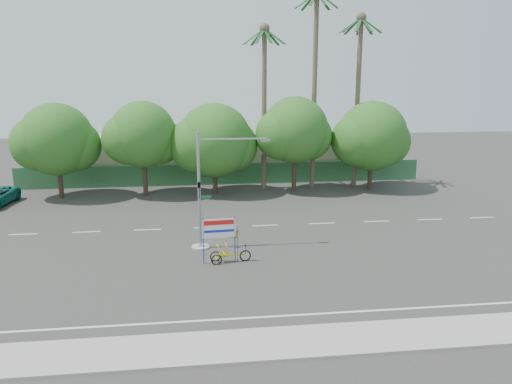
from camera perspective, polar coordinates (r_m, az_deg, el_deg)
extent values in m
plane|color=#33302D|center=(26.85, -0.81, -9.03)|extent=(120.00, 120.00, 0.00)
cube|color=gray|center=(20.14, 1.61, -16.96)|extent=(50.00, 2.40, 0.12)
cube|color=#336B3D|center=(47.17, -3.64, 2.06)|extent=(38.00, 0.08, 2.00)
cube|color=beige|center=(51.87, -15.09, 3.78)|extent=(12.00, 8.00, 4.00)
cube|color=beige|center=(52.47, 4.82, 4.08)|extent=(14.00, 8.00, 3.60)
cylinder|color=#473828|center=(44.97, -21.49, 1.58)|extent=(0.40, 0.40, 3.52)
sphere|color=#2A5A1A|center=(44.48, -21.84, 5.61)|extent=(6.00, 6.00, 6.00)
sphere|color=#2A5A1A|center=(44.51, -19.99, 5.04)|extent=(4.32, 4.32, 4.32)
sphere|color=#2A5A1A|center=(44.64, -23.56, 5.07)|extent=(4.56, 4.56, 4.56)
cylinder|color=#473828|center=(43.71, -12.58, 2.02)|extent=(0.40, 0.40, 3.74)
sphere|color=#2A5A1A|center=(43.19, -12.81, 6.45)|extent=(5.60, 5.60, 5.60)
sphere|color=#2A5A1A|center=(43.45, -11.07, 5.78)|extent=(4.03, 4.03, 4.03)
sphere|color=#2A5A1A|center=(43.13, -14.49, 5.89)|extent=(4.26, 4.26, 4.26)
cylinder|color=#473828|center=(43.57, -4.69, 1.97)|extent=(0.40, 0.40, 3.30)
sphere|color=#2A5A1A|center=(43.08, -4.77, 5.88)|extent=(6.40, 6.40, 6.40)
sphere|color=#2A5A1A|center=(43.52, -2.87, 5.29)|extent=(4.61, 4.61, 4.61)
sphere|color=#2A5A1A|center=(42.84, -6.68, 5.39)|extent=(4.86, 4.86, 4.86)
cylinder|color=#473828|center=(44.33, 4.39, 2.55)|extent=(0.40, 0.40, 3.87)
sphere|color=#2A5A1A|center=(43.81, 4.47, 7.08)|extent=(5.80, 5.80, 5.80)
sphere|color=#2A5A1A|center=(44.45, 6.04, 6.33)|extent=(4.18, 4.18, 4.18)
sphere|color=#2A5A1A|center=(43.37, 2.82, 6.57)|extent=(4.41, 4.41, 4.41)
cylinder|color=#473828|center=(46.25, 12.92, 2.42)|extent=(0.40, 0.40, 3.43)
sphere|color=#2A5A1A|center=(45.78, 13.13, 6.26)|extent=(6.20, 6.20, 6.20)
sphere|color=#2A5A1A|center=(46.62, 14.58, 5.62)|extent=(4.46, 4.46, 4.46)
sphere|color=#2A5A1A|center=(45.13, 11.54, 5.84)|extent=(4.71, 4.71, 4.71)
cylinder|color=#70604C|center=(45.48, 6.68, 11.11)|extent=(0.44, 0.44, 17.00)
cube|color=#1C4C21|center=(46.08, 8.18, 20.87)|extent=(1.91, 0.28, 1.36)
cube|color=#1C4C21|center=(46.61, 7.69, 20.79)|extent=(1.65, 1.44, 1.36)
cube|color=#1C4C21|center=(46.79, 6.88, 20.79)|extent=(0.61, 1.93, 1.36)
cube|color=#1C4C21|center=(46.54, 6.10, 20.85)|extent=(1.20, 1.80, 1.36)
cube|color=#1C4C21|center=(45.97, 5.71, 20.95)|extent=(1.89, 0.92, 1.36)
cylinder|color=#70604C|center=(46.63, 11.50, 9.75)|extent=(0.44, 0.44, 15.00)
sphere|color=#70604C|center=(46.79, 11.94, 18.95)|extent=(0.90, 0.90, 0.90)
cube|color=#1C4C21|center=(47.03, 13.05, 18.06)|extent=(1.91, 0.28, 1.36)
cube|color=#1C4C21|center=(47.53, 12.53, 18.03)|extent=(1.65, 1.44, 1.36)
cube|color=#1C4C21|center=(47.66, 11.73, 18.06)|extent=(0.61, 1.93, 1.36)
cube|color=#1C4C21|center=(47.36, 11.01, 18.12)|extent=(1.20, 1.80, 1.36)
cube|color=#1C4C21|center=(46.77, 10.69, 18.20)|extent=(1.89, 0.92, 1.36)
cube|color=#1C4C21|center=(46.15, 10.94, 18.25)|extent=(1.89, 0.92, 1.36)
cube|color=#1C4C21|center=(45.81, 11.66, 18.26)|extent=(1.20, 1.80, 1.36)
cube|color=#1C4C21|center=(45.91, 12.50, 18.21)|extent=(0.61, 1.93, 1.36)
cube|color=#1C4C21|center=(46.39, 13.04, 18.13)|extent=(1.65, 1.44, 1.36)
cylinder|color=#70604C|center=(44.72, 0.94, 9.23)|extent=(0.44, 0.44, 14.00)
sphere|color=#70604C|center=(44.77, 0.97, 18.20)|extent=(0.90, 0.90, 0.90)
cube|color=#1C4C21|center=(44.85, 2.22, 17.34)|extent=(1.91, 0.28, 1.36)
cube|color=#1C4C21|center=(45.42, 1.80, 17.29)|extent=(1.65, 1.44, 1.36)
cube|color=#1C4C21|center=(45.65, 1.01, 17.28)|extent=(0.61, 1.93, 1.36)
cube|color=#1C4C21|center=(45.46, 0.21, 17.30)|extent=(1.20, 1.80, 1.36)
cube|color=#1C4C21|center=(44.92, -0.26, 17.34)|extent=(1.89, 0.92, 1.36)
cube|color=#1C4C21|center=(44.28, -0.16, 17.40)|extent=(1.89, 0.92, 1.36)
cube|color=#1C4C21|center=(43.85, 0.49, 17.44)|extent=(1.20, 1.80, 1.36)
cube|color=#1C4C21|center=(43.82, 1.37, 17.44)|extent=(0.61, 1.93, 1.36)
cube|color=#1C4C21|center=(44.22, 2.05, 17.40)|extent=(1.65, 1.44, 1.36)
cylinder|color=gray|center=(30.43, -6.34, -6.26)|extent=(1.10, 1.10, 0.10)
cylinder|color=gray|center=(29.46, -6.51, 0.08)|extent=(0.18, 0.18, 7.00)
cylinder|color=gray|center=(29.00, -2.70, 6.06)|extent=(4.00, 0.10, 0.10)
cube|color=gray|center=(29.21, 1.04, 5.93)|extent=(0.55, 0.20, 0.12)
imported|color=black|center=(29.22, -6.51, 0.17)|extent=(0.16, 0.20, 1.00)
cube|color=#14662D|center=(29.55, -5.82, -0.56)|extent=(0.70, 0.04, 0.18)
torus|color=black|center=(28.17, -1.23, -7.30)|extent=(0.66, 0.13, 0.66)
torus|color=black|center=(28.20, -4.66, -7.35)|extent=(0.62, 0.12, 0.61)
torus|color=black|center=(27.70, -4.52, -7.75)|extent=(0.62, 0.12, 0.61)
cube|color=gold|center=(28.02, -2.90, -7.29)|extent=(1.65, 0.19, 0.06)
cube|color=gold|center=(27.94, -4.59, -7.51)|extent=(0.10, 0.58, 0.05)
cube|color=gold|center=(27.92, -3.70, -7.08)|extent=(0.52, 0.44, 0.06)
cube|color=gold|center=(27.80, -4.25, -6.59)|extent=(0.25, 0.42, 0.53)
cylinder|color=black|center=(28.03, -1.24, -6.55)|extent=(0.03, 0.03, 0.53)
cube|color=black|center=(27.94, -1.24, -6.05)|extent=(0.07, 0.44, 0.04)
imported|color=#CCB284|center=(27.82, -3.41, -6.35)|extent=(0.28, 0.40, 1.05)
cylinder|color=#1926C1|center=(27.53, -6.04, -5.61)|extent=(0.06, 0.06, 2.62)
cylinder|color=#1926C1|center=(27.73, -2.43, -5.41)|extent=(0.06, 0.06, 2.62)
cube|color=white|center=(27.41, -4.25, -4.17)|extent=(1.84, 0.19, 1.07)
cube|color=red|center=(27.27, -4.25, -3.51)|extent=(1.65, 0.14, 0.25)
cube|color=#1926C1|center=(27.42, -4.24, -4.48)|extent=(1.65, 0.14, 0.14)
cylinder|color=black|center=(27.85, -2.13, -5.95)|extent=(0.02, 0.02, 2.04)
cube|color=red|center=(27.60, -2.84, -4.76)|extent=(0.86, 0.09, 0.64)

